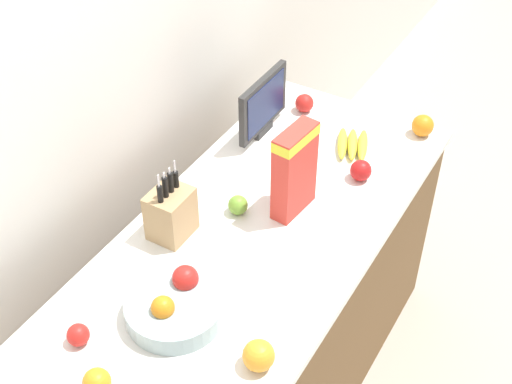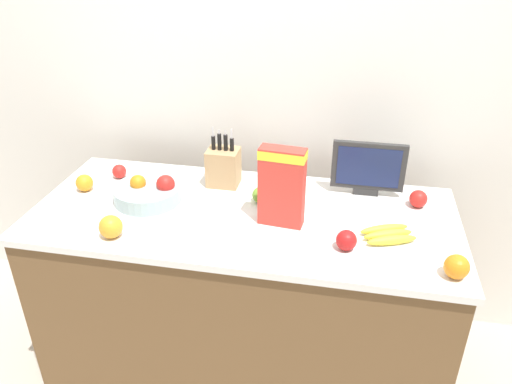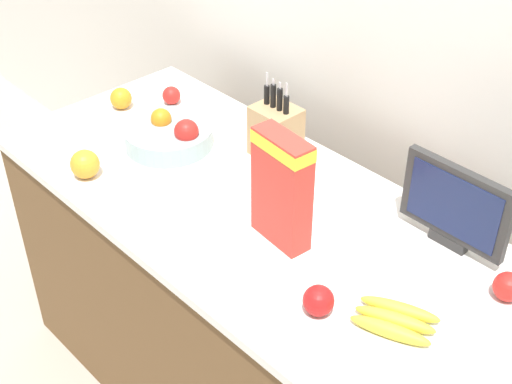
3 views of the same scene
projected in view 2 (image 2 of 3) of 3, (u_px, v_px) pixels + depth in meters
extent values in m
plane|color=#B2A899|center=(245.00, 366.00, 2.49)|extent=(14.00, 14.00, 0.00)
cube|color=silver|center=(269.00, 77.00, 2.38)|extent=(9.00, 0.06, 2.60)
cube|color=brown|center=(244.00, 299.00, 2.28)|extent=(1.72, 0.73, 0.87)
cube|color=white|center=(243.00, 215.00, 2.07)|extent=(1.75, 0.76, 0.03)
cube|color=tan|center=(223.00, 167.00, 2.24)|extent=(0.14, 0.12, 0.17)
cylinder|color=black|center=(213.00, 143.00, 2.19)|extent=(0.02, 0.02, 0.06)
cube|color=silver|center=(213.00, 132.00, 2.17)|extent=(0.01, 0.00, 0.04)
cylinder|color=black|center=(219.00, 142.00, 2.18)|extent=(0.02, 0.02, 0.07)
cube|color=silver|center=(219.00, 132.00, 2.16)|extent=(0.01, 0.00, 0.02)
cylinder|color=black|center=(226.00, 143.00, 2.18)|extent=(0.02, 0.02, 0.07)
cube|color=silver|center=(225.00, 133.00, 2.16)|extent=(0.01, 0.00, 0.02)
cylinder|color=black|center=(232.00, 145.00, 2.18)|extent=(0.02, 0.02, 0.06)
cube|color=silver|center=(232.00, 134.00, 2.15)|extent=(0.01, 0.00, 0.04)
cube|color=#2D2D2D|center=(365.00, 191.00, 2.19)|extent=(0.11, 0.03, 0.03)
cube|color=#2D2D2D|center=(368.00, 166.00, 2.13)|extent=(0.31, 0.02, 0.21)
cube|color=#19234C|center=(368.00, 167.00, 2.12)|extent=(0.26, 0.00, 0.17)
cube|color=red|center=(282.00, 187.00, 1.91)|extent=(0.18, 0.08, 0.32)
cube|color=yellow|center=(283.00, 155.00, 1.84)|extent=(0.18, 0.09, 0.04)
cylinder|color=#99B2B7|center=(148.00, 193.00, 2.13)|extent=(0.29, 0.29, 0.06)
sphere|color=red|center=(166.00, 184.00, 2.11)|extent=(0.08, 0.08, 0.08)
sphere|color=orange|center=(138.00, 183.00, 2.12)|extent=(0.07, 0.07, 0.07)
ellipsoid|color=yellow|center=(384.00, 229.00, 1.91)|extent=(0.19, 0.11, 0.04)
ellipsoid|color=yellow|center=(388.00, 235.00, 1.88)|extent=(0.19, 0.11, 0.04)
ellipsoid|color=yellow|center=(392.00, 240.00, 1.84)|extent=(0.19, 0.10, 0.04)
sphere|color=red|center=(346.00, 240.00, 1.81)|extent=(0.08, 0.08, 0.08)
sphere|color=#6B9E33|center=(260.00, 195.00, 2.12)|extent=(0.07, 0.07, 0.07)
sphere|color=red|center=(119.00, 171.00, 2.32)|extent=(0.06, 0.06, 0.06)
sphere|color=red|center=(418.00, 199.00, 2.08)|extent=(0.07, 0.07, 0.07)
sphere|color=orange|center=(111.00, 227.00, 1.88)|extent=(0.09, 0.09, 0.09)
sphere|color=orange|center=(457.00, 267.00, 1.66)|extent=(0.08, 0.08, 0.08)
sphere|color=orange|center=(84.00, 183.00, 2.21)|extent=(0.08, 0.08, 0.08)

